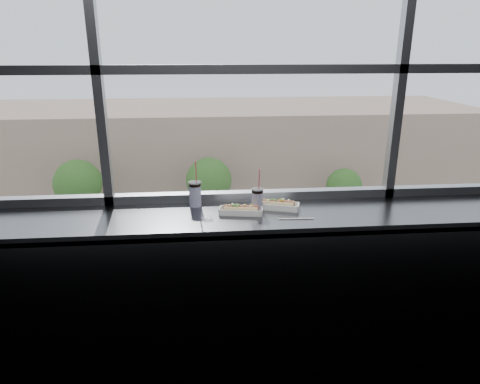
{
  "coord_description": "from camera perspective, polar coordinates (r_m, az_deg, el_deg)",
  "views": [
    {
      "loc": [
        -0.34,
        -1.37,
        2.13
      ],
      "look_at": [
        -0.11,
        1.23,
        1.25
      ],
      "focal_mm": 32.0,
      "sensor_mm": 36.0,
      "label": 1
    }
  ],
  "objects": [
    {
      "name": "soda_cup_left",
      "position": [
        2.93,
        -6.01,
        -0.09
      ],
      "size": [
        0.09,
        0.09,
        0.33
      ],
      "color": "white",
      "rests_on": "counter"
    },
    {
      "name": "loose_straw",
      "position": [
        2.74,
        7.5,
        -3.55
      ],
      "size": [
        0.22,
        0.02,
        0.01
      ],
      "primitive_type": "cylinder",
      "rotation": [
        0.0,
        1.57,
        -0.05
      ],
      "color": "white",
      "rests_on": "counter"
    },
    {
      "name": "window_mullions",
      "position": [
        2.9,
        1.91,
        21.99
      ],
      "size": [
        6.0,
        0.08,
        2.4
      ],
      "primitive_type": null,
      "color": "gray",
      "rests_on": "ground"
    },
    {
      "name": "hotdog_tray_right",
      "position": [
        2.89,
        4.94,
        -1.7
      ],
      "size": [
        0.31,
        0.18,
        0.07
      ],
      "rotation": [
        0.0,
        0.0,
        -0.3
      ],
      "color": "white",
      "rests_on": "counter"
    },
    {
      "name": "far_building",
      "position": [
        41.88,
        -4.47,
        5.95
      ],
      "size": [
        50.0,
        14.0,
        8.0
      ],
      "primitive_type": "cube",
      "color": "tan",
      "rests_on": "plaza_ground"
    },
    {
      "name": "hotdog_tray_left",
      "position": [
        2.79,
        0.13,
        -2.4
      ],
      "size": [
        0.29,
        0.14,
        0.07
      ],
      "rotation": [
        0.0,
        0.0,
        -0.16
      ],
      "color": "white",
      "rests_on": "counter"
    },
    {
      "name": "window_glass",
      "position": [
        2.92,
        1.86,
        21.97
      ],
      "size": [
        6.0,
        0.0,
        6.0
      ],
      "primitive_type": "plane",
      "rotation": [
        1.57,
        0.0,
        0.0
      ],
      "color": "silver",
      "rests_on": "ground"
    },
    {
      "name": "wall_back_lower",
      "position": [
        3.3,
        1.58,
        -10.01
      ],
      "size": [
        6.0,
        0.0,
        6.0
      ],
      "primitive_type": "plane",
      "rotation": [
        1.57,
        0.0,
        0.0
      ],
      "color": "black",
      "rests_on": "ground"
    },
    {
      "name": "car_far_c",
      "position": [
        32.16,
        19.26,
        -4.38
      ],
      "size": [
        3.51,
        6.79,
        2.17
      ],
      "primitive_type": "imported",
      "rotation": [
        0.0,
        0.0,
        1.7
      ],
      "color": "#B6B6B6",
      "rests_on": "street_asphalt"
    },
    {
      "name": "tree_center",
      "position": [
        32.29,
        -4.17,
        1.53
      ],
      "size": [
        3.47,
        3.47,
        5.43
      ],
      "color": "#47382B",
      "rests_on": "far_sidewalk"
    },
    {
      "name": "car_far_a",
      "position": [
        30.83,
        -21.8,
        -5.92
      ],
      "size": [
        3.23,
        6.14,
        1.95
      ],
      "primitive_type": "imported",
      "rotation": [
        0.0,
        0.0,
        1.43
      ],
      "color": "#373432",
      "rests_on": "street_asphalt"
    },
    {
      "name": "wrapper",
      "position": [
        2.71,
        -4.41,
        -3.48
      ],
      "size": [
        0.09,
        0.06,
        0.02
      ],
      "primitive_type": "ellipsoid",
      "color": "silver",
      "rests_on": "counter"
    },
    {
      "name": "pedestrian_b",
      "position": [
        33.93,
        -3.48,
        -2.12
      ],
      "size": [
        0.74,
        0.98,
        2.21
      ],
      "primitive_type": "imported",
      "rotation": [
        0.0,
        0.0,
        1.57
      ],
      "color": "#66605B",
      "rests_on": "far_sidewalk"
    },
    {
      "name": "car_far_b",
      "position": [
        29.72,
        2.96,
        -5.43
      ],
      "size": [
        2.74,
        5.99,
        1.96
      ],
      "primitive_type": "imported",
      "rotation": [
        0.0,
        0.0,
        1.62
      ],
      "color": "#700C01",
      "rests_on": "street_asphalt"
    },
    {
      "name": "pedestrian_a",
      "position": [
        34.39,
        -11.92,
        -2.26
      ],
      "size": [
        0.96,
        0.72,
        2.17
      ],
      "primitive_type": "imported",
      "rotation": [
        0.0,
        0.0,
        3.14
      ],
      "color": "#66605B",
      "rests_on": "far_sidewalk"
    },
    {
      "name": "soda_cup_right",
      "position": [
        2.83,
        2.31,
        -0.88
      ],
      "size": [
        0.08,
        0.08,
        0.29
      ],
      "color": "white",
      "rests_on": "counter"
    },
    {
      "name": "counter",
      "position": [
        2.83,
        2.31,
        -3.4
      ],
      "size": [
        6.0,
        0.55,
        0.06
      ],
      "primitive_type": "cube",
      "color": "#5C5E61",
      "rests_on": "ground"
    },
    {
      "name": "car_near_b",
      "position": [
        23.54,
        -23.32,
        -13.59
      ],
      "size": [
        3.04,
        6.86,
        2.26
      ],
      "primitive_type": "imported",
      "rotation": [
        0.0,
        0.0,
        1.54
      ],
      "color": "black",
      "rests_on": "street_asphalt"
    },
    {
      "name": "street_asphalt",
      "position": [
        26.36,
        -3.7,
        -11.24
      ],
      "size": [
        80.0,
        10.0,
        0.06
      ],
      "primitive_type": "cube",
      "color": "black",
      "rests_on": "plaza_ground"
    },
    {
      "name": "counter_fascia",
      "position": [
        2.85,
        2.84,
        -15.1
      ],
      "size": [
        6.0,
        0.04,
        1.04
      ],
      "primitive_type": "cube",
      "color": "#5C5E61",
      "rests_on": "ground"
    },
    {
      "name": "plaza_ground",
      "position": [
        48.2,
        -4.45,
        2.73
      ],
      "size": [
        120.0,
        120.0,
        0.0
      ],
      "primitive_type": "plane",
      "color": "#A09983",
      "rests_on": "ground"
    },
    {
      "name": "far_sidewalk",
      "position": [
        33.54,
        -4.07,
        -4.46
      ],
      "size": [
        80.0,
        6.0,
        0.04
      ],
      "primitive_type": "cube",
      "color": "#A09983",
      "rests_on": "plaza_ground"
    },
    {
      "name": "tree_right",
      "position": [
        34.28,
        13.7,
        0.77
      ],
      "size": [
        2.78,
        2.78,
        4.34
      ],
      "color": "#47382B",
      "rests_on": "far_sidewalk"
    },
    {
      "name": "car_near_d",
      "position": [
        23.46,
        13.17,
        -13.03
      ],
      "size": [
        2.63,
        5.84,
        1.92
      ],
      "primitive_type": "imported",
      "rotation": [
        0.0,
        0.0,
        1.61
      ],
      "color": "#B8B8B8",
      "rests_on": "street_asphalt"
    },
    {
      "name": "tree_left",
      "position": [
        33.57,
        -20.81,
        1.08
      ],
      "size": [
        3.51,
        3.51,
        5.49
      ],
      "color": "#47382B",
      "rests_on": "far_sidewalk"
    }
  ]
}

